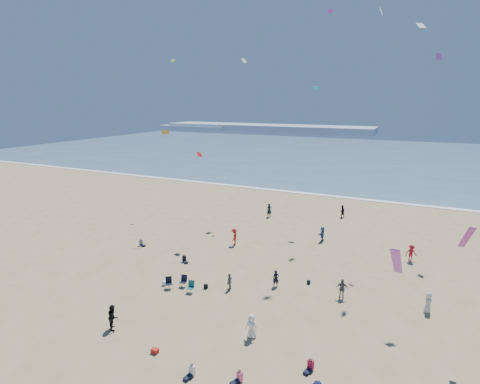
% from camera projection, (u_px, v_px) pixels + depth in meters
% --- Properties ---
extents(ground, '(220.00, 220.00, 0.00)m').
position_uv_depth(ground, '(154.00, 360.00, 22.75)').
color(ground, tan).
rests_on(ground, ground).
extents(ocean, '(220.00, 100.00, 0.06)m').
position_uv_depth(ocean, '(365.00, 156.00, 106.09)').
color(ocean, '#476B84').
rests_on(ocean, ground).
extents(surf_line, '(220.00, 1.20, 0.08)m').
position_uv_depth(surf_line, '(325.00, 195.00, 62.22)').
color(surf_line, white).
rests_on(surf_line, ground).
extents(headland_far, '(110.00, 20.00, 3.20)m').
position_uv_depth(headland_far, '(266.00, 128.00, 196.56)').
color(headland_far, '#7A8EA8').
rests_on(headland_far, ground).
extents(headland_near, '(40.00, 14.00, 2.00)m').
position_uv_depth(headland_near, '(196.00, 127.00, 209.00)').
color(headland_near, '#7A8EA8').
rests_on(headland_near, ground).
extents(standing_flyers, '(20.51, 37.08, 1.88)m').
position_uv_depth(standing_flyers, '(298.00, 271.00, 32.66)').
color(standing_flyers, '#376199').
rests_on(standing_flyers, ground).
extents(seated_group, '(22.65, 15.28, 0.84)m').
position_uv_depth(seated_group, '(201.00, 304.00, 28.27)').
color(seated_group, white).
rests_on(seated_group, ground).
extents(chair_cluster, '(2.77, 1.58, 1.00)m').
position_uv_depth(chair_cluster, '(181.00, 284.00, 31.14)').
color(chair_cluster, black).
rests_on(chair_cluster, ground).
extents(white_tote, '(0.35, 0.20, 0.40)m').
position_uv_depth(white_tote, '(164.00, 283.00, 31.89)').
color(white_tote, white).
rests_on(white_tote, ground).
extents(black_backpack, '(0.30, 0.22, 0.38)m').
position_uv_depth(black_backpack, '(206.00, 286.00, 31.37)').
color(black_backpack, black).
rests_on(black_backpack, ground).
extents(cooler, '(0.45, 0.30, 0.30)m').
position_uv_depth(cooler, '(155.00, 351.00, 23.34)').
color(cooler, red).
rests_on(cooler, ground).
extents(navy_bag, '(0.28, 0.18, 0.34)m').
position_uv_depth(navy_bag, '(309.00, 282.00, 32.15)').
color(navy_bag, black).
rests_on(navy_bag, ground).
extents(kites_aloft, '(44.25, 37.81, 28.56)m').
position_uv_depth(kites_aloft, '(374.00, 111.00, 27.27)').
color(kites_aloft, '#EA451D').
rests_on(kites_aloft, ground).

